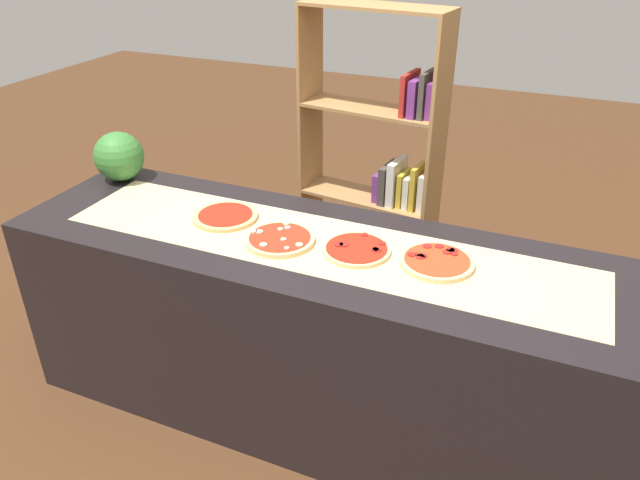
{
  "coord_description": "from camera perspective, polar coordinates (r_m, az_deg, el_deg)",
  "views": [
    {
      "loc": [
        0.82,
        -1.92,
        2.06
      ],
      "look_at": [
        0.0,
        0.0,
        0.9
      ],
      "focal_mm": 34.03,
      "sensor_mm": 36.0,
      "label": 1
    }
  ],
  "objects": [
    {
      "name": "watermelon",
      "position": [
        3.09,
        -18.38,
        7.47
      ],
      "size": [
        0.24,
        0.24,
        0.24
      ],
      "primitive_type": "sphere",
      "color": "#387A33",
      "rests_on": "counter"
    },
    {
      "name": "pizza_plain_0",
      "position": [
        2.62,
        -8.88,
        2.23
      ],
      "size": [
        0.28,
        0.28,
        0.02
      ],
      "color": "#DBB26B",
      "rests_on": "parchment_paper"
    },
    {
      "name": "bookshelf",
      "position": [
        3.48,
        6.1,
        6.96
      ],
      "size": [
        0.83,
        0.36,
        1.61
      ],
      "color": "#A87A47",
      "rests_on": "ground_plane"
    },
    {
      "name": "counter",
      "position": [
        2.64,
        0.0,
        -8.76
      ],
      "size": [
        2.6,
        0.74,
        0.88
      ],
      "primitive_type": "cube",
      "color": "black",
      "rests_on": "ground_plane"
    },
    {
      "name": "ground_plane",
      "position": [
        2.93,
        0.0,
        -15.58
      ],
      "size": [
        12.0,
        12.0,
        0.0
      ],
      "primitive_type": "plane",
      "color": "#4C2D19"
    },
    {
      "name": "pizza_pepperoni_2",
      "position": [
        2.34,
        3.45,
        -0.91
      ],
      "size": [
        0.26,
        0.26,
        0.02
      ],
      "color": "#E5C17F",
      "rests_on": "parchment_paper"
    },
    {
      "name": "pizza_pepperoni_3",
      "position": [
        2.3,
        10.93,
        -1.99
      ],
      "size": [
        0.28,
        0.28,
        0.03
      ],
      "color": "#E5C17F",
      "rests_on": "parchment_paper"
    },
    {
      "name": "parchment_paper",
      "position": [
        2.39,
        0.0,
        -0.4
      ],
      "size": [
        2.15,
        0.45,
        0.0
      ],
      "primitive_type": "cube",
      "color": "tan",
      "rests_on": "counter"
    },
    {
      "name": "pizza_mushroom_1",
      "position": [
        2.41,
        -3.8,
        0.07
      ],
      "size": [
        0.28,
        0.28,
        0.03
      ],
      "color": "#E5C17F",
      "rests_on": "parchment_paper"
    }
  ]
}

